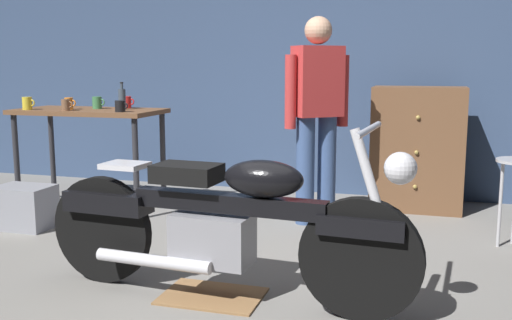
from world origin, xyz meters
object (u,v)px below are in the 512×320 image
object	(u,v)px
wooden_dresser	(417,149)
storage_bin	(24,207)
mug_black_matte	(120,106)
motorcycle	(223,221)
mug_green_speckled	(97,103)
mug_red_diner	(127,102)
mug_orange_travel	(69,103)
mug_brown_stoneware	(66,105)
mug_yellow_tall	(27,103)
person_standing	(317,111)
bottle	(122,98)

from	to	relation	value
wooden_dresser	storage_bin	distance (m)	3.37
wooden_dresser	mug_black_matte	bearing A→B (deg)	-157.49
motorcycle	mug_green_speckled	distance (m)	2.56
wooden_dresser	mug_red_diner	world-z (taller)	wooden_dresser
mug_orange_travel	mug_brown_stoneware	bearing A→B (deg)	-66.07
mug_green_speckled	mug_black_matte	world-z (taller)	mug_green_speckled
mug_yellow_tall	mug_black_matte	bearing A→B (deg)	0.89
motorcycle	mug_yellow_tall	size ratio (longest dim) A/B	18.31
wooden_dresser	mug_black_matte	size ratio (longest dim) A/B	9.42
mug_orange_travel	mug_black_matte	world-z (taller)	mug_orange_travel
wooden_dresser	storage_bin	size ratio (longest dim) A/B	2.50
person_standing	mug_black_matte	xyz separation A→B (m)	(-1.61, -0.29, 0.02)
storage_bin	mug_green_speckled	distance (m)	1.15
person_standing	motorcycle	bearing A→B (deg)	44.42
mug_orange_travel	mug_green_speckled	size ratio (longest dim) A/B	0.90
wooden_dresser	mug_brown_stoneware	world-z (taller)	wooden_dresser
mug_yellow_tall	mug_black_matte	world-z (taller)	mug_yellow_tall
mug_yellow_tall	mug_green_speckled	xyz separation A→B (m)	(0.53, 0.28, -0.00)
wooden_dresser	person_standing	bearing A→B (deg)	-137.90
mug_red_diner	bottle	bearing A→B (deg)	-74.67
mug_orange_travel	bottle	distance (m)	0.47
storage_bin	mug_orange_travel	bearing A→B (deg)	89.11
person_standing	wooden_dresser	xyz separation A→B (m)	(0.78, 0.70, -0.38)
mug_orange_travel	mug_red_diner	size ratio (longest dim) A/B	0.89
motorcycle	bottle	world-z (taller)	bottle
mug_black_matte	bottle	world-z (taller)	bottle
mug_black_matte	motorcycle	bearing A→B (deg)	-45.65
wooden_dresser	mug_black_matte	world-z (taller)	wooden_dresser
motorcycle	mug_red_diner	bearing A→B (deg)	134.48
person_standing	mug_orange_travel	distance (m)	2.19
wooden_dresser	bottle	xyz separation A→B (m)	(-2.52, -0.74, 0.45)
storage_bin	mug_green_speckled	bearing A→B (deg)	76.06
mug_yellow_tall	bottle	world-z (taller)	bottle
wooden_dresser	mug_green_speckled	distance (m)	2.89
motorcycle	mug_orange_travel	bearing A→B (deg)	145.81
mug_yellow_tall	bottle	size ratio (longest dim) A/B	0.50
wooden_dresser	storage_bin	world-z (taller)	wooden_dresser
mug_green_speckled	mug_red_diner	bearing A→B (deg)	35.61
wooden_dresser	mug_yellow_tall	distance (m)	3.47
mug_red_diner	bottle	size ratio (longest dim) A/B	0.50
mug_brown_stoneware	mug_red_diner	world-z (taller)	mug_red_diner
storage_bin	mug_yellow_tall	xyz separation A→B (m)	(-0.32, 0.53, 0.79)
mug_orange_travel	mug_black_matte	xyz separation A→B (m)	(0.57, -0.12, -0.01)
mug_brown_stoneware	wooden_dresser	bearing A→B (deg)	19.21
mug_black_matte	mug_brown_stoneware	xyz separation A→B (m)	(-0.51, -0.02, 0.00)
motorcycle	bottle	size ratio (longest dim) A/B	9.08
mug_brown_stoneware	bottle	size ratio (longest dim) A/B	0.44
mug_orange_travel	motorcycle	bearing A→B (deg)	-38.30
mug_green_speckled	mug_orange_travel	bearing A→B (deg)	-142.13
mug_orange_travel	mug_brown_stoneware	xyz separation A→B (m)	(0.06, -0.14, -0.00)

